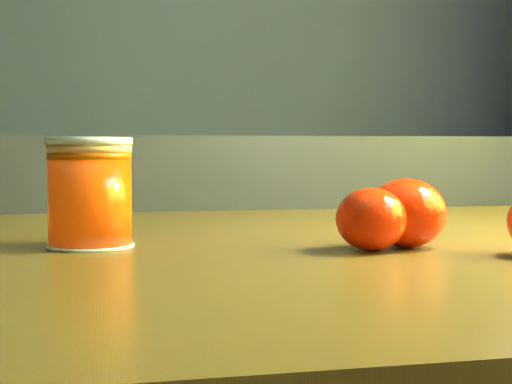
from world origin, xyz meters
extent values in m
cube|color=brown|center=(0.85, 0.23, 0.76)|extent=(1.11, 0.83, 0.04)
cylinder|color=#EE4004|center=(0.64, 0.21, 0.82)|extent=(0.07, 0.07, 0.08)
cylinder|color=#EDA561|center=(0.64, 0.21, 0.86)|extent=(0.07, 0.07, 0.01)
cylinder|color=silver|center=(0.64, 0.21, 0.87)|extent=(0.07, 0.07, 0.00)
ellipsoid|color=#FF2A05|center=(0.90, 0.18, 0.81)|extent=(0.08, 0.08, 0.06)
ellipsoid|color=#FF2A05|center=(0.87, 0.16, 0.81)|extent=(0.07, 0.07, 0.05)
camera|label=1|loc=(0.71, -0.39, 0.86)|focal=50.00mm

